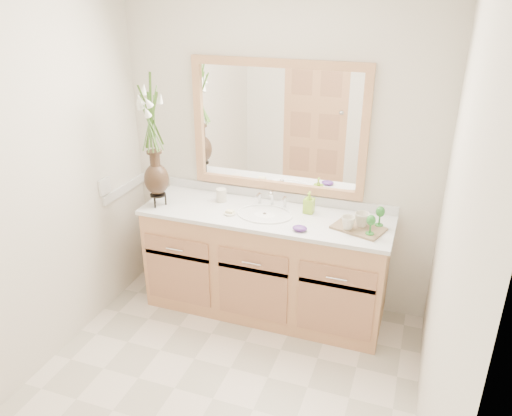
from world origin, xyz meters
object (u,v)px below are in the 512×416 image
at_px(tumbler, 221,195).
at_px(flower_vase, 152,128).
at_px(tray, 358,228).
at_px(soap_bottle, 309,203).

bearing_deg(tumbler, flower_vase, -151.41).
height_order(tumbler, tray, tumbler).
bearing_deg(flower_vase, tray, 3.60).
height_order(soap_bottle, tray, soap_bottle).
xyz_separation_m(soap_bottle, tray, (0.39, -0.15, -0.06)).
distance_m(tumbler, soap_bottle, 0.68).
distance_m(flower_vase, tray, 1.60).
xyz_separation_m(flower_vase, tray, (1.49, 0.09, -0.59)).
distance_m(tumbler, tray, 1.08).
xyz_separation_m(tumbler, soap_bottle, (0.68, 0.02, 0.02)).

